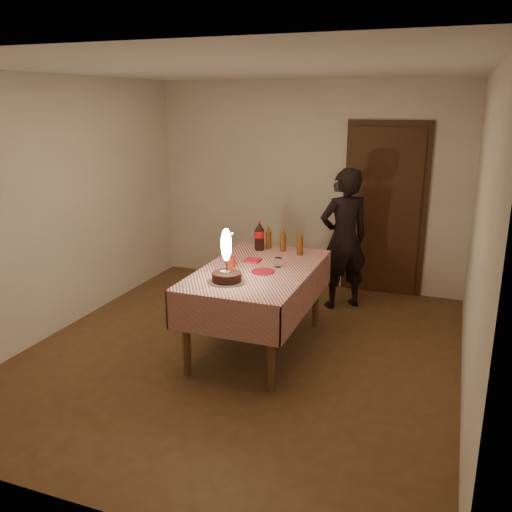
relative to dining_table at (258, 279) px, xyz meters
name	(u,v)px	position (x,y,z in m)	size (l,w,h in m)	color
ground	(242,352)	(-0.11, -0.16, -0.71)	(4.00, 4.50, 0.01)	brown
room_shell	(247,181)	(-0.07, -0.08, 0.95)	(4.04, 4.54, 2.62)	silver
dining_table	(258,279)	(0.00, 0.00, 0.00)	(1.02, 1.72, 0.82)	brown
birthday_cake	(227,268)	(-0.12, -0.46, 0.23)	(0.32, 0.32, 0.48)	white
red_plate	(263,271)	(0.08, -0.09, 0.11)	(0.22, 0.22, 0.01)	#B10C24
red_cup	(231,262)	(-0.25, -0.05, 0.16)	(0.08, 0.08, 0.10)	#A5200B
clear_cup	(278,262)	(0.16, 0.12, 0.15)	(0.07, 0.07, 0.09)	white
napkin_stack	(253,260)	(-0.13, 0.20, 0.12)	(0.15, 0.15, 0.02)	red
cola_bottle	(259,236)	(-0.21, 0.62, 0.26)	(0.10, 0.10, 0.32)	black
amber_bottle_left	(269,238)	(-0.14, 0.72, 0.23)	(0.06, 0.06, 0.25)	#5F3510
amber_bottle_right	(300,244)	(0.24, 0.59, 0.23)	(0.06, 0.06, 0.25)	#5F3510
amber_bottle_mid	(283,240)	(0.03, 0.66, 0.23)	(0.06, 0.06, 0.25)	#5F3510
photographer	(344,239)	(0.53, 1.39, 0.11)	(0.71, 0.67, 1.63)	black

